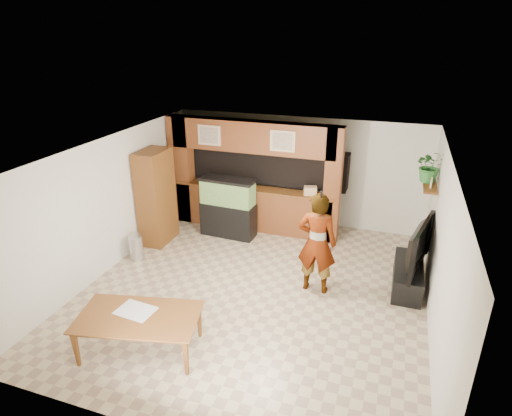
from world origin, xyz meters
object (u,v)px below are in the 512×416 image
(dining_table, at_px, (140,335))
(pantry_cabinet, at_px, (156,197))
(aquarium, at_px, (228,208))
(television, at_px, (413,244))
(person, at_px, (317,243))

(dining_table, bearing_deg, pantry_cabinet, 103.49)
(pantry_cabinet, height_order, aquarium, pantry_cabinet)
(aquarium, xyz_separation_m, television, (3.96, -0.96, 0.21))
(aquarium, xyz_separation_m, dining_table, (0.24, -4.07, -0.37))
(person, distance_m, dining_table, 3.31)
(television, height_order, person, person)
(pantry_cabinet, xyz_separation_m, dining_table, (1.63, -3.31, -0.74))
(pantry_cabinet, bearing_deg, person, -12.63)
(aquarium, distance_m, television, 4.08)
(person, bearing_deg, dining_table, 49.93)
(aquarium, distance_m, person, 2.85)
(pantry_cabinet, bearing_deg, aquarium, 28.59)
(person, bearing_deg, television, -158.27)
(person, bearing_deg, aquarium, -33.76)
(aquarium, height_order, person, person)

